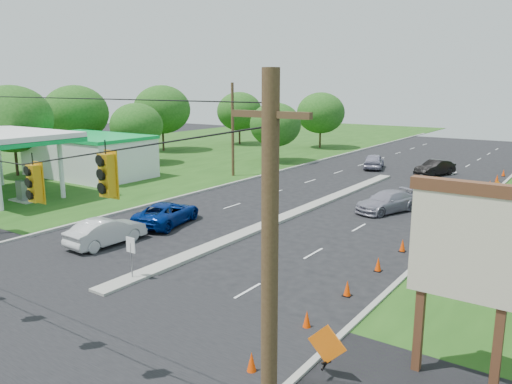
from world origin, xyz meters
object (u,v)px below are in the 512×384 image
Objects in this scene: blue_pickup at (167,213)px; white_sedan at (106,232)px; gas_station at (76,152)px; pylon_sign at (477,256)px.

white_sedan is at bearing 79.14° from blue_pickup.
blue_pickup is (18.21, -6.49, -1.85)m from gas_station.
gas_station is 3.22× the size of pylon_sign.
gas_station reaches higher than blue_pickup.
pylon_sign is 21.40m from blue_pickup.
pylon_sign reaches higher than gas_station.
gas_station is at bearing -32.88° from blue_pickup.
blue_pickup is at bearing -19.60° from gas_station.
pylon_sign is at bearing 173.81° from white_sedan.
gas_station is 19.42m from blue_pickup.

